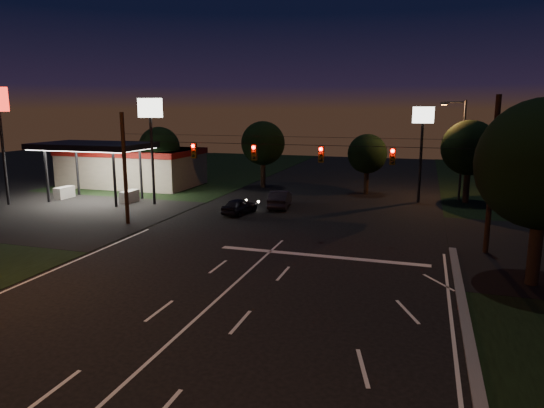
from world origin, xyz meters
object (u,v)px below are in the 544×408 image
at_px(car_oncoming_a, 240,206).
at_px(utility_pole_right, 485,253).
at_px(car_oncoming_b, 280,199).
at_px(tree_right_near, 544,165).

bearing_deg(car_oncoming_a, utility_pole_right, 172.15).
bearing_deg(car_oncoming_a, car_oncoming_b, -114.04).
relative_size(utility_pole_right, tree_right_near, 1.03).
bearing_deg(car_oncoming_a, tree_right_near, 161.20).
xyz_separation_m(utility_pole_right, car_oncoming_b, (-15.18, 9.10, 0.72)).
bearing_deg(car_oncoming_b, car_oncoming_a, 47.60).
relative_size(utility_pole_right, car_oncoming_b, 2.05).
distance_m(utility_pole_right, tree_right_near, 7.61).
xyz_separation_m(utility_pole_right, car_oncoming_a, (-17.50, 5.67, 0.63)).
height_order(utility_pole_right, car_oncoming_b, utility_pole_right).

